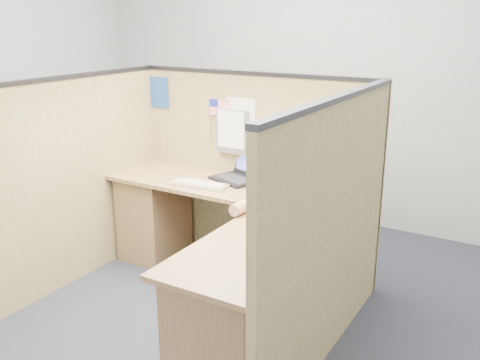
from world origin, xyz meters
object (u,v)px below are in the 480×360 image
Objects in this scene: l_desk at (225,251)px; mouse at (261,197)px; laptop at (240,171)px; keyboard at (199,184)px.

mouse is at bearing 47.99° from l_desk.
l_desk is 4.41× the size of laptop.
laptop reaches higher than mouse.
keyboard is 0.55m from mouse.
mouse is at bearing -24.67° from laptop.
l_desk is at bearing -39.14° from keyboard.
mouse is (0.39, -0.38, -0.04)m from laptop.
l_desk is 16.76× the size of mouse.
mouse is (0.17, 0.19, 0.36)m from l_desk.
mouse reaches higher than l_desk.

